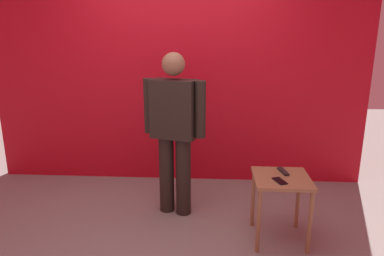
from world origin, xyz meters
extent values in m
plane|color=gray|center=(0.00, 0.00, 0.00)|extent=(12.00, 12.00, 0.00)
cube|color=#B40D1C|center=(0.00, 1.54, 1.64)|extent=(4.49, 0.12, 3.28)
cylinder|color=black|center=(-0.03, 0.65, 0.40)|extent=(0.19, 0.19, 0.80)
cylinder|color=black|center=(0.15, 0.59, 0.40)|extent=(0.19, 0.19, 0.80)
cube|color=black|center=(0.06, 0.62, 1.08)|extent=(0.48, 0.33, 0.57)
cube|color=red|center=(0.09, 0.73, 1.11)|extent=(0.12, 0.05, 0.48)
cube|color=#384C99|center=(0.09, 0.74, 1.09)|extent=(0.04, 0.02, 0.43)
cylinder|color=black|center=(-0.20, 0.70, 1.10)|extent=(0.13, 0.13, 0.54)
cylinder|color=black|center=(0.31, 0.54, 1.10)|extent=(0.13, 0.13, 0.54)
sphere|color=brown|center=(0.06, 0.62, 1.51)|extent=(0.22, 0.22, 0.22)
cube|color=olive|center=(1.03, 0.18, 0.58)|extent=(0.48, 0.48, 0.03)
cylinder|color=olive|center=(0.82, -0.03, 0.28)|extent=(0.04, 0.04, 0.56)
cylinder|color=olive|center=(1.24, -0.03, 0.28)|extent=(0.04, 0.04, 0.56)
cylinder|color=olive|center=(0.82, 0.38, 0.28)|extent=(0.04, 0.04, 0.56)
cylinder|color=olive|center=(1.24, 0.38, 0.28)|extent=(0.04, 0.04, 0.56)
cube|color=black|center=(0.99, 0.08, 0.60)|extent=(0.11, 0.16, 0.01)
cube|color=black|center=(1.06, 0.28, 0.60)|extent=(0.08, 0.18, 0.02)
camera|label=1|loc=(0.42, -2.64, 1.77)|focal=32.67mm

